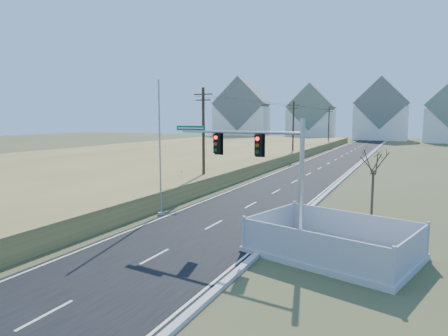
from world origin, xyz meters
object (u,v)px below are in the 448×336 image
(traffic_signal_mast, at_px, (267,165))
(fence_enclosure, at_px, (333,249))
(flagpole, at_px, (160,162))
(bare_tree, at_px, (374,160))
(open_sign, at_px, (277,240))

(traffic_signal_mast, xyz_separation_m, fence_enclosure, (3.48, -0.83, -3.63))
(flagpole, height_order, bare_tree, flagpole)
(fence_enclosure, xyz_separation_m, bare_tree, (1.15, 5.97, 3.60))
(fence_enclosure, bearing_deg, traffic_signal_mast, -177.62)
(fence_enclosure, bearing_deg, flagpole, -179.74)
(open_sign, bearing_deg, fence_enclosure, -4.82)
(fence_enclosure, bearing_deg, bare_tree, 94.88)
(flagpole, bearing_deg, open_sign, -18.20)
(traffic_signal_mast, height_order, open_sign, traffic_signal_mast)
(traffic_signal_mast, relative_size, bare_tree, 1.61)
(open_sign, height_order, flagpole, flagpole)
(traffic_signal_mast, bearing_deg, bare_tree, 55.22)
(open_sign, distance_m, bare_tree, 7.75)
(open_sign, height_order, bare_tree, bare_tree)
(bare_tree, bearing_deg, fence_enclosure, -100.94)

